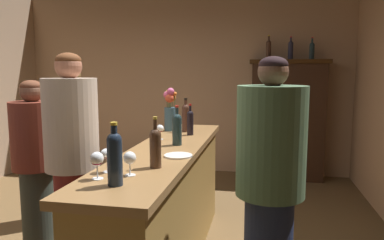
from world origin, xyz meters
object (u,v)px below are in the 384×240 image
object	(u,v)px
wine_bottle_merlot	(186,116)
wine_bottle_pinot	(115,156)
display_bottle_center	(312,50)
patron_in_navy	(73,159)
display_cabinet	(287,118)
wine_glass_mid	(130,159)
patron_in_grey	(74,136)
bar_counter	(167,208)
wine_glass_rear	(97,160)
wine_bottle_rose	(177,128)
flower_arrangement	(170,109)
cheese_plate	(178,156)
wine_bottle_chardonnay	(190,121)
wine_glass_front	(160,129)
display_bottle_left	(269,49)
display_bottle_midleft	(291,49)
wine_bottle_syrah	(155,146)
patron_near_entrance	(36,162)
bartender	(270,189)
wine_glass_spare	(107,155)

from	to	relation	value
wine_bottle_merlot	wine_bottle_pinot	world-z (taller)	same
display_bottle_center	patron_in_navy	size ratio (longest dim) A/B	0.18
display_cabinet	patron_in_navy	xyz separation A→B (m)	(-1.74, -3.03, 0.02)
wine_glass_mid	patron_in_grey	xyz separation A→B (m)	(-1.25, 1.61, -0.20)
bar_counter	wine_glass_rear	xyz separation A→B (m)	(-0.15, -0.88, 0.60)
patron_in_grey	wine_bottle_rose	bearing A→B (deg)	-0.33
wine_glass_rear	patron_in_grey	distance (m)	2.05
wine_bottle_pinot	flower_arrangement	world-z (taller)	flower_arrangement
wine_bottle_merlot	cheese_plate	world-z (taller)	wine_bottle_merlot
wine_bottle_chardonnay	wine_bottle_merlot	size ratio (longest dim) A/B	0.88
bar_counter	wine_glass_mid	bearing A→B (deg)	-89.95
wine_bottle_merlot	wine_glass_rear	distance (m)	1.66
wine_bottle_merlot	wine_glass_front	bearing A→B (deg)	-106.11
wine_bottle_merlot	display_bottle_left	size ratio (longest dim) A/B	0.95
display_bottle_midleft	wine_bottle_syrah	bearing A→B (deg)	-106.58
display_bottle_left	display_bottle_midleft	xyz separation A→B (m)	(0.31, 0.00, -0.01)
wine_bottle_syrah	wine_bottle_rose	size ratio (longest dim) A/B	0.99
display_bottle_left	wine_glass_front	bearing A→B (deg)	-110.72
wine_glass_front	wine_glass_mid	world-z (taller)	wine_glass_mid
display_bottle_center	patron_near_entrance	distance (m)	3.90
display_cabinet	wine_bottle_chardonnay	distance (m)	2.41
display_bottle_left	patron_near_entrance	size ratio (longest dim) A/B	0.23
wine_glass_front	patron_in_navy	world-z (taller)	patron_in_navy
display_bottle_left	patron_near_entrance	bearing A→B (deg)	-124.88
bar_counter	wine_bottle_pinot	distance (m)	1.17
cheese_plate	patron_near_entrance	world-z (taller)	patron_near_entrance
wine_bottle_rose	wine_glass_mid	size ratio (longest dim) A/B	2.30
patron_in_grey	patron_near_entrance	world-z (taller)	patron_in_grey
patron_in_grey	patron_near_entrance	xyz separation A→B (m)	(0.10, -0.83, -0.08)
display_cabinet	wine_bottle_syrah	distance (m)	3.51
wine_bottle_pinot	display_bottle_left	world-z (taller)	display_bottle_left
wine_bottle_pinot	patron_in_navy	xyz separation A→B (m)	(-0.64, 0.71, -0.22)
wine_bottle_syrah	patron_near_entrance	world-z (taller)	patron_near_entrance
wine_bottle_merlot	display_bottle_midleft	size ratio (longest dim) A/B	1.02
wine_bottle_chardonnay	display_bottle_center	size ratio (longest dim) A/B	0.94
patron_near_entrance	display_bottle_midleft	bearing A→B (deg)	43.86
wine_bottle_merlot	wine_glass_front	world-z (taller)	wine_bottle_merlot
bar_counter	bartender	distance (m)	1.06
display_cabinet	bartender	size ratio (longest dim) A/B	1.05
wine_glass_front	display_bottle_center	xyz separation A→B (m)	(1.53, 2.45, 0.80)
patron_near_entrance	flower_arrangement	bearing A→B (deg)	32.76
cheese_plate	display_bottle_midleft	world-z (taller)	display_bottle_midleft
wine_bottle_syrah	display_bottle_left	distance (m)	3.51
wine_glass_rear	wine_glass_spare	xyz separation A→B (m)	(-0.00, 0.14, -0.00)
wine_bottle_rose	display_bottle_left	distance (m)	2.86
display_cabinet	flower_arrangement	world-z (taller)	display_cabinet
wine_bottle_chardonnay	cheese_plate	distance (m)	0.88
display_bottle_left	wine_bottle_syrah	bearing A→B (deg)	-101.64
wine_bottle_chardonnay	wine_glass_front	size ratio (longest dim) A/B	2.24
wine_bottle_pinot	patron_near_entrance	xyz separation A→B (m)	(-1.14, 0.97, -0.33)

